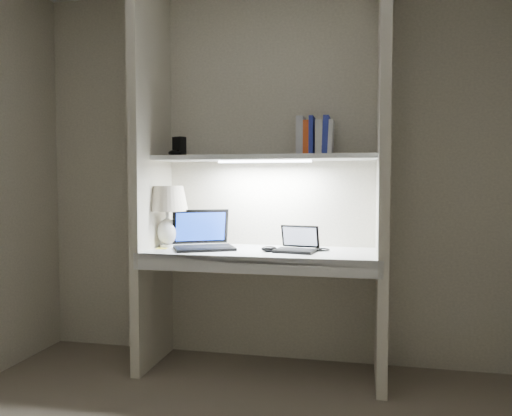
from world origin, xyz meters
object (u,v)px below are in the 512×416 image
(laptop_main, at_px, (203,240))
(laptop_netbook, at_px, (297,245))
(table_lamp, at_px, (167,206))
(book_row, at_px, (315,137))
(speaker, at_px, (298,237))

(laptop_main, distance_m, laptop_netbook, 0.61)
(table_lamp, xyz_separation_m, laptop_main, (0.25, -0.03, -0.22))
(book_row, bearing_deg, table_lamp, -174.94)
(table_lamp, bearing_deg, book_row, 5.06)
(laptop_netbook, distance_m, book_row, 0.69)
(table_lamp, bearing_deg, laptop_netbook, -2.96)
(table_lamp, distance_m, laptop_main, 0.33)
(book_row, bearing_deg, laptop_netbook, -125.94)
(table_lamp, relative_size, book_row, 1.66)
(laptop_main, relative_size, speaker, 3.81)
(speaker, distance_m, book_row, 0.66)
(laptop_main, distance_m, speaker, 0.62)
(laptop_netbook, bearing_deg, laptop_main, -171.46)
(table_lamp, xyz_separation_m, laptop_netbook, (0.86, -0.04, -0.23))
(laptop_main, xyz_separation_m, laptop_netbook, (0.61, -0.02, -0.02))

